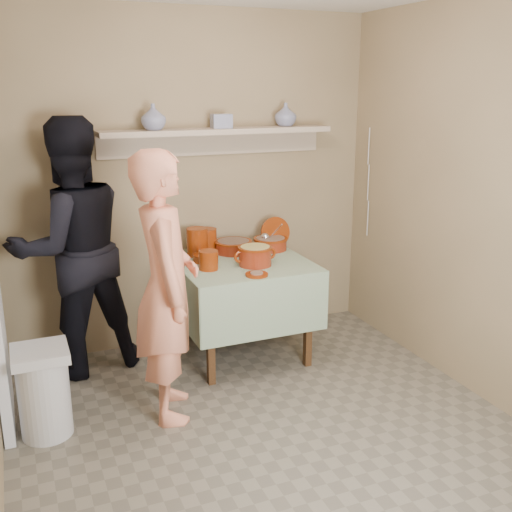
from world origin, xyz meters
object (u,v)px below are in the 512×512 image
cazuela_rice (255,254)px  person_helper (72,249)px  person_cook (166,287)px  trash_bin (44,392)px  serving_table (241,276)px

cazuela_rice → person_helper: bearing=163.4°
person_cook → trash_bin: size_ratio=3.02×
trash_bin → serving_table: bearing=21.9°
trash_bin → person_helper: bearing=70.0°
person_helper → serving_table: bearing=155.8°
person_cook → person_helper: size_ratio=0.92×
serving_table → trash_bin: serving_table is taller
serving_table → person_cook: bearing=-139.7°
person_cook → cazuela_rice: person_cook is taller
person_helper → cazuela_rice: person_helper is taller
person_cook → serving_table: 0.98m
serving_table → trash_bin: size_ratio=1.74×
trash_bin → cazuela_rice: bearing=16.4°
serving_table → cazuela_rice: bearing=-70.3°
person_helper → trash_bin: (-0.30, -0.83, -0.64)m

